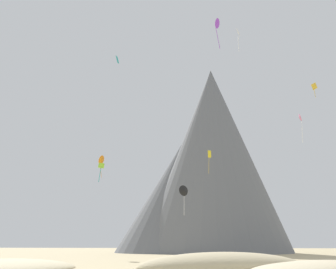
{
  "coord_description": "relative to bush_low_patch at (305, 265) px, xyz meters",
  "views": [
    {
      "loc": [
        5.73,
        -31.48,
        3.02
      ],
      "look_at": [
        -3.99,
        49.78,
        24.29
      ],
      "focal_mm": 44.41,
      "sensor_mm": 36.0,
      "label": 1
    }
  ],
  "objects": [
    {
      "name": "kite_teal_high",
      "position": [
        -27.97,
        14.15,
        35.26
      ],
      "size": [
        0.4,
        1.24,
        1.51
      ],
      "rotation": [
        0.0,
        0.0,
        3.88
      ],
      "color": "teal"
    },
    {
      "name": "rock_massif",
      "position": [
        -13.18,
        73.13,
        23.61
      ],
      "size": [
        63.25,
        55.11,
        57.78
      ],
      "color": "slate",
      "rests_on": "ground_plane"
    },
    {
      "name": "kite_gold_high",
      "position": [
        10.42,
        29.84,
        34.09
      ],
      "size": [
        1.11,
        0.92,
        3.17
      ],
      "rotation": [
        0.0,
        0.0,
        4.65
      ],
      "color": "gold"
    },
    {
      "name": "kite_orange_mid",
      "position": [
        -36.44,
        35.97,
        20.76
      ],
      "size": [
        1.41,
        2.34,
        5.07
      ],
      "rotation": [
        0.0,
        0.0,
        1.32
      ],
      "color": "orange"
    },
    {
      "name": "kite_black_low",
      "position": [
        -17.4,
        32.51,
        13.14
      ],
      "size": [
        2.07,
        1.86,
        6.31
      ],
      "rotation": [
        0.0,
        0.0,
        0.7
      ],
      "color": "black"
    },
    {
      "name": "kite_violet_high",
      "position": [
        -9.45,
        12.55,
        40.39
      ],
      "size": [
        1.14,
        1.82,
        5.87
      ],
      "rotation": [
        0.0,
        0.0,
        2.0
      ],
      "color": "purple"
    },
    {
      "name": "dune_foreground_left",
      "position": [
        -9.9,
        -2.5,
        -0.38
      ],
      "size": [
        23.41,
        16.97,
        3.81
      ],
      "primitive_type": "ellipsoid",
      "rotation": [
        0.0,
        0.0,
        0.4
      ],
      "color": "#CCBA8E",
      "rests_on": "ground_plane"
    },
    {
      "name": "kite_yellow_mid",
      "position": [
        -11.95,
        36.53,
        21.2
      ],
      "size": [
        0.7,
        0.92,
        5.26
      ],
      "rotation": [
        0.0,
        0.0,
        3.14
      ],
      "color": "yellow"
    },
    {
      "name": "bush_scatter_east",
      "position": [
        -16.49,
        -7.01,
        -0.1
      ],
      "size": [
        2.76,
        2.76,
        0.54
      ],
      "primitive_type": "cone",
      "rotation": [
        0.0,
        0.0,
        1.11
      ],
      "color": "#386633",
      "rests_on": "ground_plane"
    },
    {
      "name": "kite_pink_high",
      "position": [
        5.75,
        24.02,
        25.67
      ],
      "size": [
        0.75,
        1.51,
        5.62
      ],
      "rotation": [
        0.0,
        0.0,
        4.64
      ],
      "color": "pink"
    },
    {
      "name": "bush_low_patch",
      "position": [
        0.0,
        0.0,
        0.0
      ],
      "size": [
        2.0,
        2.0,
        0.75
      ],
      "primitive_type": "cone",
      "rotation": [
        0.0,
        0.0,
        2.97
      ],
      "color": "#568442",
      "rests_on": "ground_plane"
    },
    {
      "name": "bush_ridge_crest",
      "position": [
        -7.58,
        -1.33,
        -0.12
      ],
      "size": [
        2.24,
        2.24,
        0.51
      ],
      "primitive_type": "cone",
      "rotation": [
        0.0,
        0.0,
        1.63
      ],
      "color": "#668C4C",
      "rests_on": "ground_plane"
    },
    {
      "name": "kite_lime_mid",
      "position": [
        -28.65,
        8.61,
        14.09
      ],
      "size": [
        1.05,
        0.23,
        3.12
      ],
      "rotation": [
        0.0,
        0.0,
        5.61
      ],
      "color": "#8CD133"
    },
    {
      "name": "kite_white_high",
      "position": [
        -6.43,
        4.03,
        33.98
      ],
      "size": [
        1.01,
        1.51,
        4.07
      ],
      "rotation": [
        0.0,
        0.0,
        1.19
      ],
      "color": "white"
    },
    {
      "name": "dune_midground",
      "position": [
        0.72,
        -1.87,
        -0.38
      ],
      "size": [
        23.07,
        28.16,
        1.83
      ],
      "primitive_type": "ellipsoid",
      "rotation": [
        0.0,
        0.0,
        1.01
      ],
      "color": "beige",
      "rests_on": "ground_plane"
    }
  ]
}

